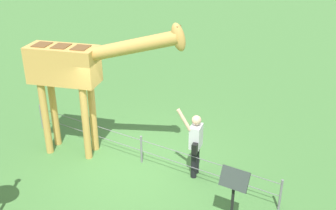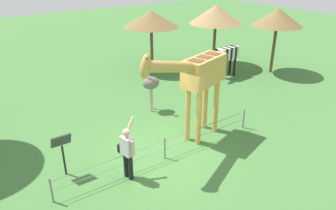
{
  "view_description": "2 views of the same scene",
  "coord_description": "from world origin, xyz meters",
  "views": [
    {
      "loc": [
        4.97,
        -6.74,
        5.61
      ],
      "look_at": [
        0.45,
        0.79,
        1.48
      ],
      "focal_mm": 42.92,
      "sensor_mm": 36.0,
      "label": 1
    },
    {
      "loc": [
        4.89,
        7.41,
        5.84
      ],
      "look_at": [
        -0.41,
        -0.16,
        1.58
      ],
      "focal_mm": 35.08,
      "sensor_mm": 36.0,
      "label": 2
    }
  ],
  "objects": [
    {
      "name": "visitor",
      "position": [
        1.39,
        0.45,
        0.9
      ],
      "size": [
        0.56,
        0.57,
        1.77
      ],
      "color": "black",
      "rests_on": "ground_plane"
    },
    {
      "name": "info_sign",
      "position": [
        2.82,
        -0.73,
        0.95
      ],
      "size": [
        0.56,
        0.21,
        1.32
      ],
      "color": "black",
      "rests_on": "ground_plane"
    },
    {
      "name": "giraffe",
      "position": [
        -1.56,
        -0.12,
        2.29
      ],
      "size": [
        3.86,
        1.59,
        3.61
      ],
      "color": "gold",
      "rests_on": "ground_plane"
    },
    {
      "name": "wire_fence",
      "position": [
        0.0,
        0.25,
        0.4
      ],
      "size": [
        7.05,
        0.05,
        0.75
      ],
      "color": "slate",
      "rests_on": "ground_plane"
    },
    {
      "name": "ground_plane",
      "position": [
        0.0,
        0.0,
        0.0
      ],
      "size": [
        60.0,
        60.0,
        0.0
      ],
      "primitive_type": "plane",
      "color": "#427538"
    }
  ]
}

